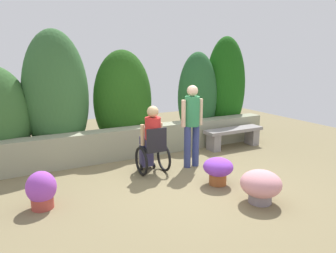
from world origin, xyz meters
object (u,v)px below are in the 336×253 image
(stone_bench, at_px, (234,135))
(person_in_wheelchair, at_px, (152,142))
(flower_pot_purple_near, at_px, (261,185))
(flower_pot_red_accent, at_px, (218,169))
(flower_pot_terracotta_by_wall, at_px, (41,190))
(person_standing_companion, at_px, (192,121))

(stone_bench, xyz_separation_m, person_in_wheelchair, (-2.55, -0.67, 0.31))
(flower_pot_purple_near, xyz_separation_m, flower_pot_red_accent, (-0.15, 0.90, 0.00))
(flower_pot_terracotta_by_wall, distance_m, flower_pot_red_accent, 2.92)
(stone_bench, relative_size, flower_pot_terracotta_by_wall, 2.71)
(stone_bench, distance_m, person_standing_companion, 1.95)
(flower_pot_purple_near, relative_size, flower_pot_terracotta_by_wall, 1.10)
(flower_pot_purple_near, bearing_deg, person_in_wheelchair, 115.16)
(flower_pot_terracotta_by_wall, bearing_deg, person_in_wheelchair, 15.85)
(flower_pot_purple_near, bearing_deg, flower_pot_terracotta_by_wall, 155.41)
(flower_pot_terracotta_by_wall, bearing_deg, flower_pot_purple_near, -24.59)
(person_standing_companion, xyz_separation_m, flower_pot_purple_near, (0.06, -1.92, -0.69))
(person_standing_companion, height_order, flower_pot_red_accent, person_standing_companion)
(person_in_wheelchair, distance_m, person_standing_companion, 0.94)
(person_in_wheelchair, xyz_separation_m, flower_pot_red_accent, (0.78, -1.08, -0.34))
(flower_pot_terracotta_by_wall, height_order, flower_pot_red_accent, flower_pot_terracotta_by_wall)
(person_in_wheelchair, distance_m, flower_pot_terracotta_by_wall, 2.20)
(stone_bench, bearing_deg, flower_pot_purple_near, -113.83)
(person_standing_companion, distance_m, flower_pot_purple_near, 2.04)
(flower_pot_purple_near, bearing_deg, flower_pot_red_accent, 99.26)
(person_standing_companion, xyz_separation_m, flower_pot_red_accent, (-0.09, -1.02, -0.68))
(flower_pot_red_accent, bearing_deg, flower_pot_terracotta_by_wall, 170.43)
(person_in_wheelchair, height_order, flower_pot_terracotta_by_wall, person_in_wheelchair)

